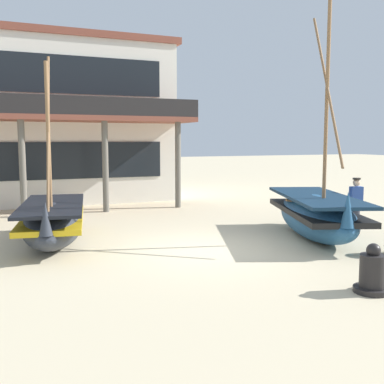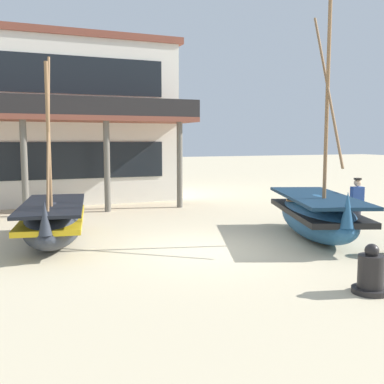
# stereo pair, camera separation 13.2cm
# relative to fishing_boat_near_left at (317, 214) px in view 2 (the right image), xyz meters

# --- Properties ---
(ground_plane) EXTENTS (120.00, 120.00, 0.00)m
(ground_plane) POSITION_rel_fishing_boat_near_left_xyz_m (-3.50, -0.07, -0.70)
(ground_plane) COLOR beige
(fishing_boat_near_left) EXTENTS (3.25, 5.14, 6.59)m
(fishing_boat_near_left) POSITION_rel_fishing_boat_near_left_xyz_m (0.00, 0.00, 0.00)
(fishing_boat_near_left) COLOR #23517A
(fishing_boat_near_left) RESTS_ON ground
(fishing_boat_centre_large) EXTENTS (2.35, 4.64, 5.04)m
(fishing_boat_centre_large) POSITION_rel_fishing_boat_near_left_xyz_m (-7.08, 2.13, -0.08)
(fishing_boat_centre_large) COLOR #2D333D
(fishing_boat_centre_large) RESTS_ON ground
(fisherman_by_hull) EXTENTS (0.40, 0.31, 1.68)m
(fisherman_by_hull) POSITION_rel_fishing_boat_near_left_xyz_m (1.58, 0.15, 0.13)
(fisherman_by_hull) COLOR #33333D
(fisherman_by_hull) RESTS_ON ground
(capstan_winch) EXTENTS (0.68, 0.68, 0.93)m
(capstan_winch) POSITION_rel_fishing_boat_near_left_xyz_m (-2.08, -4.32, -0.34)
(capstan_winch) COLOR black
(capstan_winch) RESTS_ON ground
(harbor_building_main) EXTENTS (11.09, 7.78, 7.40)m
(harbor_building_main) POSITION_rel_fishing_boat_near_left_xyz_m (-6.01, 11.87, 3.01)
(harbor_building_main) COLOR silver
(harbor_building_main) RESTS_ON ground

